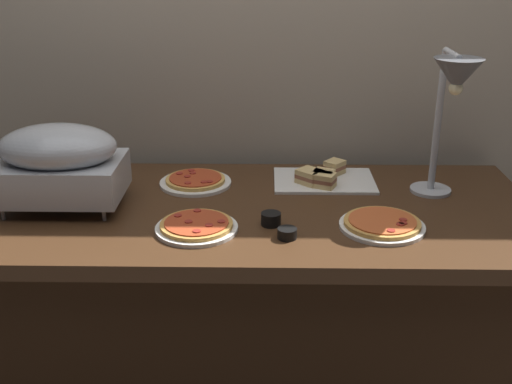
% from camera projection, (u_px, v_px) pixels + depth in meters
% --- Properties ---
extents(back_wall, '(4.40, 0.04, 2.40)m').
position_uv_depth(back_wall, '(252.00, 47.00, 2.37)').
color(back_wall, tan).
rests_on(back_wall, ground_plane).
extents(buffet_table, '(1.90, 0.84, 0.76)m').
position_uv_depth(buffet_table, '(249.00, 304.00, 2.21)').
color(buffet_table, '#422816').
rests_on(buffet_table, ground_plane).
extents(chafing_dish, '(0.40, 0.27, 0.28)m').
position_uv_depth(chafing_dish, '(59.00, 162.00, 2.01)').
color(chafing_dish, '#B7BABF').
rests_on(chafing_dish, buffet_table).
extents(heat_lamp, '(0.15, 0.30, 0.50)m').
position_uv_depth(heat_lamp, '(453.00, 90.00, 1.93)').
color(heat_lamp, '#B7BABF').
rests_on(heat_lamp, buffet_table).
extents(pizza_plate_front, '(0.26, 0.26, 0.03)m').
position_uv_depth(pizza_plate_front, '(195.00, 181.00, 2.25)').
color(pizza_plate_front, white).
rests_on(pizza_plate_front, buffet_table).
extents(pizza_plate_center, '(0.26, 0.26, 0.03)m').
position_uv_depth(pizza_plate_center, '(382.00, 224.00, 1.91)').
color(pizza_plate_center, white).
rests_on(pizza_plate_center, buffet_table).
extents(pizza_plate_raised_stand, '(0.25, 0.25, 0.03)m').
position_uv_depth(pizza_plate_raised_stand, '(197.00, 226.00, 1.89)').
color(pizza_plate_raised_stand, white).
rests_on(pizza_plate_raised_stand, buffet_table).
extents(sandwich_platter, '(0.36, 0.25, 0.06)m').
position_uv_depth(sandwich_platter, '(323.00, 178.00, 2.26)').
color(sandwich_platter, white).
rests_on(sandwich_platter, buffet_table).
extents(sauce_cup_near, '(0.06, 0.06, 0.03)m').
position_uv_depth(sauce_cup_near, '(287.00, 233.00, 1.84)').
color(sauce_cup_near, black).
rests_on(sauce_cup_near, buffet_table).
extents(sauce_cup_far, '(0.06, 0.06, 0.04)m').
position_uv_depth(sauce_cup_far, '(271.00, 218.00, 1.92)').
color(sauce_cup_far, black).
rests_on(sauce_cup_far, buffet_table).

